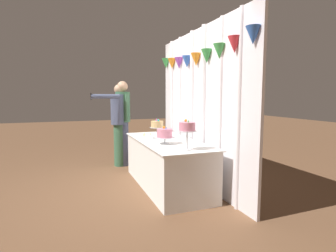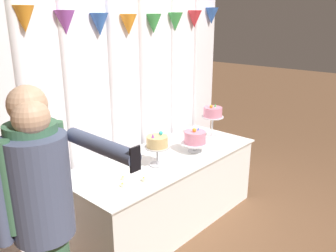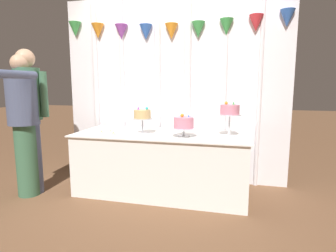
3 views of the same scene
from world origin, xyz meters
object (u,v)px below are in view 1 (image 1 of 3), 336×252
(cake_display_center, at_px, (165,134))
(tealight_near_left, at_px, (150,134))
(cake_display_rightmost, at_px, (187,128))
(guest_man_pink_jacket, at_px, (123,119))
(cake_table, at_px, (167,163))
(cake_display_leftmost, at_px, (157,125))
(tealight_near_right, at_px, (144,136))
(guest_girl_blue_dress, at_px, (119,121))
(tealight_far_left, at_px, (144,134))

(cake_display_center, xyz_separation_m, tealight_near_left, (-0.91, 0.06, -0.13))
(cake_display_center, bearing_deg, cake_display_rightmost, 14.80)
(guest_man_pink_jacket, bearing_deg, cake_table, 14.34)
(cake_display_leftmost, bearing_deg, tealight_near_right, -156.07)
(cake_display_rightmost, relative_size, guest_girl_blue_dress, 0.24)
(cake_display_center, bearing_deg, cake_display_leftmost, 174.31)
(cake_display_leftmost, height_order, guest_man_pink_jacket, guest_man_pink_jacket)
(cake_display_center, bearing_deg, guest_man_pink_jacket, -172.10)
(cake_display_rightmost, distance_m, tealight_far_left, 1.52)
(cake_display_center, relative_size, tealight_near_right, 5.58)
(cake_display_leftmost, xyz_separation_m, tealight_far_left, (-0.49, -0.08, -0.21))
(cake_table, relative_size, cake_display_leftmost, 6.29)
(cake_display_center, xyz_separation_m, guest_girl_blue_dress, (-1.81, -0.32, 0.03))
(cake_display_leftmost, height_order, tealight_near_right, cake_display_leftmost)
(guest_girl_blue_dress, bearing_deg, guest_man_pink_jacket, 75.08)
(cake_display_center, bearing_deg, tealight_far_left, -178.43)
(cake_display_center, xyz_separation_m, tealight_far_left, (-0.99, -0.03, -0.14))
(tealight_far_left, bearing_deg, cake_display_leftmost, 8.89)
(cake_display_center, distance_m, tealight_near_right, 0.82)
(tealight_near_right, bearing_deg, cake_table, 23.21)
(tealight_near_left, bearing_deg, cake_display_center, -3.74)
(cake_display_rightmost, height_order, guest_man_pink_jacket, guest_man_pink_jacket)
(guest_man_pink_jacket, bearing_deg, tealight_near_left, 19.28)
(tealight_near_right, relative_size, guest_man_pink_jacket, 0.03)
(tealight_far_left, bearing_deg, guest_girl_blue_dress, -160.20)
(cake_table, bearing_deg, tealight_far_left, -166.95)
(cake_display_rightmost, bearing_deg, tealight_near_right, -170.53)
(cake_display_rightmost, relative_size, guest_man_pink_jacket, 0.23)
(cake_display_center, distance_m, guest_girl_blue_dress, 1.84)
(guest_man_pink_jacket, bearing_deg, cake_display_rightmost, 9.41)
(cake_table, bearing_deg, tealight_near_right, -156.79)
(tealight_near_left, height_order, tealight_near_right, tealight_near_right)
(cake_display_leftmost, bearing_deg, guest_girl_blue_dress, -164.15)
(cake_table, distance_m, tealight_near_right, 0.68)
(cake_display_leftmost, distance_m, tealight_far_left, 0.54)
(cake_display_rightmost, distance_m, guest_girl_blue_dress, 2.35)
(guest_man_pink_jacket, bearing_deg, tealight_near_right, 9.34)
(cake_display_leftmost, bearing_deg, cake_display_rightmost, 4.61)
(tealight_near_left, distance_m, tealight_near_right, 0.18)
(cake_table, bearing_deg, guest_man_pink_jacket, -165.66)
(cake_display_leftmost, xyz_separation_m, guest_man_pink_jacket, (-1.29, -0.30, 0.01))
(cake_table, relative_size, guest_girl_blue_dress, 1.25)
(tealight_far_left, relative_size, guest_man_pink_jacket, 0.03)
(guest_girl_blue_dress, bearing_deg, tealight_near_right, 13.22)
(cake_display_rightmost, bearing_deg, guest_girl_blue_dress, -168.88)
(cake_table, height_order, tealight_near_right, tealight_near_right)
(cake_table, relative_size, tealight_near_right, 39.81)
(cake_display_rightmost, relative_size, tealight_near_left, 9.82)
(tealight_near_left, relative_size, guest_man_pink_jacket, 0.02)
(cake_display_leftmost, xyz_separation_m, guest_girl_blue_dress, (-1.31, -0.37, -0.04))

